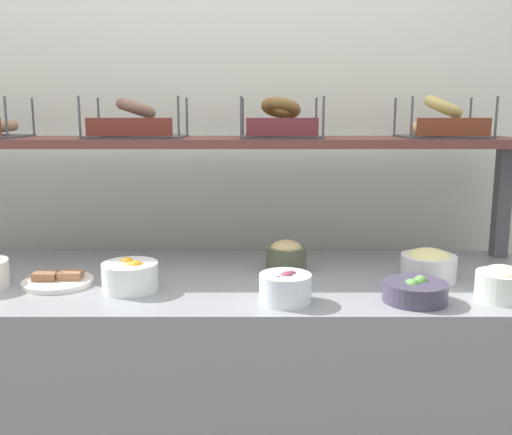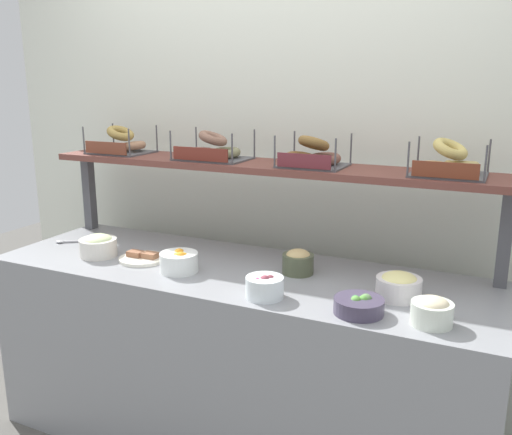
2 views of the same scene
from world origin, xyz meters
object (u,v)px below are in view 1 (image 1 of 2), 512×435
at_px(bowl_egg_salad, 428,264).
at_px(serving_plate_white, 57,281).
at_px(bowl_veggie_mix, 415,291).
at_px(bagel_basket_poppy, 135,125).
at_px(bowl_beet_salad, 285,287).
at_px(bagel_basket_plain, 441,124).
at_px(bowl_potato_salad, 501,283).
at_px(bagel_basket_cinnamon_raisin, 280,124).
at_px(bowl_hummus, 285,256).
at_px(bowl_fruit_salad, 130,275).

relative_size(bowl_egg_salad, serving_plate_white, 0.81).
bearing_deg(bowl_veggie_mix, bowl_egg_salad, 64.43).
xyz_separation_m(bowl_egg_salad, bagel_basket_poppy, (-0.96, 0.29, 0.42)).
bearing_deg(bowl_beet_salad, bagel_basket_plain, 41.37).
xyz_separation_m(bowl_veggie_mix, bowl_potato_salad, (0.24, 0.01, 0.02)).
relative_size(bowl_potato_salad, bagel_basket_plain, 0.48).
distance_m(bowl_veggie_mix, bagel_basket_cinnamon_raisin, 0.75).
xyz_separation_m(bowl_veggie_mix, bowl_hummus, (-0.34, 0.30, 0.02)).
relative_size(bowl_hummus, bagel_basket_cinnamon_raisin, 0.48).
bearing_deg(bagel_basket_poppy, bagel_basket_cinnamon_raisin, -0.04).
height_order(bowl_egg_salad, bagel_basket_poppy, bagel_basket_poppy).
xyz_separation_m(bowl_egg_salad, serving_plate_white, (-1.14, -0.05, -0.04)).
height_order(bowl_egg_salad, bowl_hummus, bowl_hummus).
distance_m(bowl_egg_salad, bagel_basket_poppy, 1.09).
bearing_deg(bagel_basket_cinnamon_raisin, bowl_beet_salad, -90.40).
distance_m(bowl_fruit_salad, serving_plate_white, 0.24).
bearing_deg(bagel_basket_cinnamon_raisin, bowl_veggie_mix, -53.80).
relative_size(bowl_fruit_salad, bowl_hummus, 1.24).
height_order(bowl_egg_salad, serving_plate_white, bowl_egg_salad).
bearing_deg(bowl_fruit_salad, bowl_potato_salad, -4.66).
bearing_deg(bagel_basket_cinnamon_raisin, bowl_egg_salad, -32.21).
height_order(bowl_fruit_salad, bowl_potato_salad, bowl_potato_salad).
xyz_separation_m(bowl_hummus, bowl_beet_salad, (-0.02, -0.30, -0.01)).
xyz_separation_m(bowl_fruit_salad, bowl_potato_salad, (1.06, -0.09, 0.00)).
relative_size(bagel_basket_poppy, bagel_basket_cinnamon_raisin, 1.20).
bearing_deg(bowl_egg_salad, bagel_basket_plain, 69.19).
bearing_deg(bagel_basket_poppy, bowl_egg_salad, -16.65).
bearing_deg(bowl_potato_salad, bowl_egg_salad, 127.91).
distance_m(bowl_egg_salad, bowl_potato_salad, 0.24).
bearing_deg(bowl_veggie_mix, bowl_potato_salad, 3.11).
relative_size(bowl_veggie_mix, serving_plate_white, 0.84).
relative_size(bowl_beet_salad, bagel_basket_plain, 0.49).
xyz_separation_m(serving_plate_white, bagel_basket_cinnamon_raisin, (0.69, 0.33, 0.47)).
distance_m(serving_plate_white, bagel_basket_plain, 1.38).
bearing_deg(bowl_egg_salad, bagel_basket_poppy, 163.35).
bearing_deg(serving_plate_white, bagel_basket_cinnamon_raisin, 25.89).
distance_m(bowl_hummus, bagel_basket_cinnamon_raisin, 0.47).
xyz_separation_m(bowl_egg_salad, bowl_hummus, (-0.44, 0.09, 0.00)).
xyz_separation_m(bagel_basket_poppy, bagel_basket_cinnamon_raisin, (0.50, -0.00, 0.00)).
height_order(bowl_fruit_salad, bowl_hummus, bowl_hummus).
bearing_deg(serving_plate_white, bowl_egg_salad, 2.42).
bearing_deg(bowl_potato_salad, bowl_beet_salad, -177.98).
bearing_deg(bowl_hummus, bagel_basket_poppy, 159.49).
height_order(bowl_fruit_salad, bagel_basket_plain, bagel_basket_plain).
bearing_deg(bagel_basket_poppy, bowl_beet_salad, -44.83).
xyz_separation_m(bowl_potato_salad, bowl_beet_salad, (-0.61, -0.02, -0.01)).
bearing_deg(bowl_hummus, bowl_egg_salad, -11.92).
relative_size(bowl_beet_salad, bagel_basket_cinnamon_raisin, 0.52).
bearing_deg(bagel_basket_poppy, bowl_fruit_salad, -82.82).
relative_size(bowl_hummus, serving_plate_white, 0.63).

